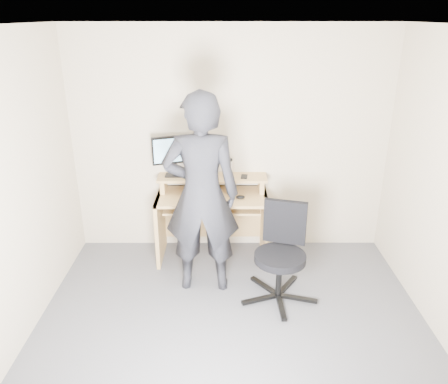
{
  "coord_description": "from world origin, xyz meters",
  "views": [
    {
      "loc": [
        -0.08,
        -2.91,
        2.57
      ],
      "look_at": [
        -0.07,
        1.05,
        0.95
      ],
      "focal_mm": 35.0,
      "sensor_mm": 36.0,
      "label": 1
    }
  ],
  "objects_px": {
    "desk": "(212,209)",
    "monitor": "(174,152)",
    "office_chair": "(281,249)",
    "person": "(201,195)"
  },
  "relations": [
    {
      "from": "desk",
      "to": "office_chair",
      "type": "distance_m",
      "value": 1.07
    },
    {
      "from": "office_chair",
      "to": "person",
      "type": "relative_size",
      "value": 0.47
    },
    {
      "from": "monitor",
      "to": "person",
      "type": "relative_size",
      "value": 0.23
    },
    {
      "from": "person",
      "to": "office_chair",
      "type": "bearing_deg",
      "value": 167.19
    },
    {
      "from": "monitor",
      "to": "office_chair",
      "type": "height_order",
      "value": "monitor"
    },
    {
      "from": "desk",
      "to": "monitor",
      "type": "relative_size",
      "value": 2.59
    },
    {
      "from": "monitor",
      "to": "office_chair",
      "type": "distance_m",
      "value": 1.58
    },
    {
      "from": "person",
      "to": "monitor",
      "type": "bearing_deg",
      "value": -66.53
    },
    {
      "from": "desk",
      "to": "office_chair",
      "type": "bearing_deg",
      "value": -50.88
    },
    {
      "from": "office_chair",
      "to": "person",
      "type": "xyz_separation_m",
      "value": [
        -0.76,
        0.17,
        0.48
      ]
    }
  ]
}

